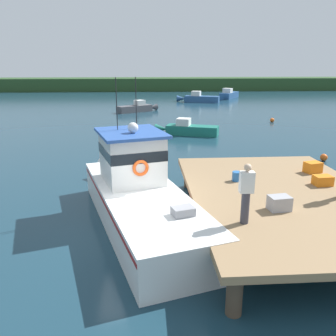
{
  "coord_description": "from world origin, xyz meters",
  "views": [
    {
      "loc": [
        0.35,
        -10.4,
        5.26
      ],
      "look_at": [
        1.2,
        2.4,
        1.4
      ],
      "focal_mm": 37.36,
      "sensor_mm": 36.0,
      "label": 1
    }
  ],
  "objects_px": {
    "moored_boat_far_left": "(199,98)",
    "mooring_buoy_inshore": "(272,120)",
    "crate_stack_mid_dock": "(313,167)",
    "bait_bucket": "(237,176)",
    "crate_single_by_cleat": "(323,180)",
    "moored_boat_off_the_point": "(228,95)",
    "moored_boat_far_right": "(137,108)",
    "main_fishing_boat": "(137,192)",
    "mooring_buoy_spare_mooring": "(324,157)",
    "crate_single_far": "(279,203)",
    "moored_boat_near_channel": "(188,129)",
    "deckhand_by_the_boat": "(246,192)"
  },
  "relations": [
    {
      "from": "moored_boat_off_the_point",
      "to": "moored_boat_near_channel",
      "type": "bearing_deg",
      "value": -109.1
    },
    {
      "from": "mooring_buoy_inshore",
      "to": "mooring_buoy_spare_mooring",
      "type": "bearing_deg",
      "value": -97.82
    },
    {
      "from": "bait_bucket",
      "to": "deckhand_by_the_boat",
      "type": "distance_m",
      "value": 3.54
    },
    {
      "from": "crate_stack_mid_dock",
      "to": "moored_boat_near_channel",
      "type": "relative_size",
      "value": 0.12
    },
    {
      "from": "moored_boat_far_right",
      "to": "mooring_buoy_spare_mooring",
      "type": "bearing_deg",
      "value": -63.22
    },
    {
      "from": "crate_single_by_cleat",
      "to": "moored_boat_far_left",
      "type": "distance_m",
      "value": 38.16
    },
    {
      "from": "crate_single_far",
      "to": "moored_boat_near_channel",
      "type": "distance_m",
      "value": 17.17
    },
    {
      "from": "mooring_buoy_spare_mooring",
      "to": "crate_stack_mid_dock",
      "type": "bearing_deg",
      "value": -121.51
    },
    {
      "from": "moored_boat_near_channel",
      "to": "bait_bucket",
      "type": "bearing_deg",
      "value": -90.04
    },
    {
      "from": "main_fishing_boat",
      "to": "moored_boat_far_left",
      "type": "height_order",
      "value": "main_fishing_boat"
    },
    {
      "from": "crate_single_by_cleat",
      "to": "mooring_buoy_inshore",
      "type": "height_order",
      "value": "crate_single_by_cleat"
    },
    {
      "from": "moored_boat_far_right",
      "to": "moored_boat_near_channel",
      "type": "height_order",
      "value": "moored_boat_far_right"
    },
    {
      "from": "crate_single_far",
      "to": "mooring_buoy_inshore",
      "type": "distance_m",
      "value": 23.85
    },
    {
      "from": "crate_stack_mid_dock",
      "to": "bait_bucket",
      "type": "bearing_deg",
      "value": -165.89
    },
    {
      "from": "main_fishing_boat",
      "to": "moored_boat_off_the_point",
      "type": "bearing_deg",
      "value": 72.81
    },
    {
      "from": "crate_single_far",
      "to": "moored_boat_far_right",
      "type": "distance_m",
      "value": 30.89
    },
    {
      "from": "main_fishing_boat",
      "to": "crate_single_by_cleat",
      "type": "relative_size",
      "value": 16.52
    },
    {
      "from": "moored_boat_off_the_point",
      "to": "main_fishing_boat",
      "type": "bearing_deg",
      "value": -107.19
    },
    {
      "from": "moored_boat_off_the_point",
      "to": "crate_single_far",
      "type": "bearing_deg",
      "value": -101.45
    },
    {
      "from": "crate_stack_mid_dock",
      "to": "mooring_buoy_spare_mooring",
      "type": "bearing_deg",
      "value": 58.49
    },
    {
      "from": "deckhand_by_the_boat",
      "to": "moored_boat_off_the_point",
      "type": "distance_m",
      "value": 47.08
    },
    {
      "from": "deckhand_by_the_boat",
      "to": "moored_boat_far_right",
      "type": "height_order",
      "value": "deckhand_by_the_boat"
    },
    {
      "from": "bait_bucket",
      "to": "moored_boat_far_left",
      "type": "relative_size",
      "value": 0.06
    },
    {
      "from": "moored_boat_near_channel",
      "to": "moored_boat_far_left",
      "type": "xyz_separation_m",
      "value": [
        4.36,
        22.98,
        0.09
      ]
    },
    {
      "from": "crate_single_by_cleat",
      "to": "moored_boat_far_right",
      "type": "xyz_separation_m",
      "value": [
        -6.94,
        28.53,
        -0.93
      ]
    },
    {
      "from": "moored_boat_off_the_point",
      "to": "mooring_buoy_spare_mooring",
      "type": "bearing_deg",
      "value": -94.77
    },
    {
      "from": "moored_boat_far_left",
      "to": "mooring_buoy_inshore",
      "type": "height_order",
      "value": "moored_boat_far_left"
    },
    {
      "from": "crate_single_far",
      "to": "moored_boat_near_channel",
      "type": "relative_size",
      "value": 0.12
    },
    {
      "from": "crate_single_by_cleat",
      "to": "moored_boat_near_channel",
      "type": "relative_size",
      "value": 0.12
    },
    {
      "from": "crate_stack_mid_dock",
      "to": "moored_boat_far_right",
      "type": "relative_size",
      "value": 0.13
    },
    {
      "from": "mooring_buoy_inshore",
      "to": "crate_single_by_cleat",
      "type": "bearing_deg",
      "value": -105.49
    },
    {
      "from": "crate_stack_mid_dock",
      "to": "mooring_buoy_spare_mooring",
      "type": "height_order",
      "value": "crate_stack_mid_dock"
    },
    {
      "from": "crate_single_far",
      "to": "crate_stack_mid_dock",
      "type": "distance_m",
      "value": 4.33
    },
    {
      "from": "crate_stack_mid_dock",
      "to": "crate_single_by_cleat",
      "type": "relative_size",
      "value": 1.0
    },
    {
      "from": "crate_single_by_cleat",
      "to": "moored_boat_off_the_point",
      "type": "xyz_separation_m",
      "value": [
        6.84,
        43.13,
        -0.83
      ]
    },
    {
      "from": "mooring_buoy_spare_mooring",
      "to": "deckhand_by_the_boat",
      "type": "bearing_deg",
      "value": -126.58
    },
    {
      "from": "deckhand_by_the_boat",
      "to": "mooring_buoy_spare_mooring",
      "type": "xyz_separation_m",
      "value": [
        7.37,
        9.93,
        -1.86
      ]
    },
    {
      "from": "moored_boat_far_left",
      "to": "moored_boat_far_right",
      "type": "bearing_deg",
      "value": -131.37
    },
    {
      "from": "bait_bucket",
      "to": "mooring_buoy_spare_mooring",
      "type": "bearing_deg",
      "value": 44.23
    },
    {
      "from": "crate_single_by_cleat",
      "to": "bait_bucket",
      "type": "relative_size",
      "value": 1.76
    },
    {
      "from": "crate_stack_mid_dock",
      "to": "moored_boat_near_channel",
      "type": "bearing_deg",
      "value": 103.08
    },
    {
      "from": "crate_single_by_cleat",
      "to": "mooring_buoy_inshore",
      "type": "bearing_deg",
      "value": 74.51
    },
    {
      "from": "moored_boat_far_right",
      "to": "moored_boat_far_left",
      "type": "bearing_deg",
      "value": 48.63
    },
    {
      "from": "moored_boat_off_the_point",
      "to": "mooring_buoy_inshore",
      "type": "xyz_separation_m",
      "value": [
        -1.18,
        -22.68,
        -0.34
      ]
    },
    {
      "from": "crate_single_far",
      "to": "moored_boat_near_channel",
      "type": "xyz_separation_m",
      "value": [
        -0.55,
        17.13,
        -0.98
      ]
    },
    {
      "from": "crate_stack_mid_dock",
      "to": "moored_boat_off_the_point",
      "type": "relative_size",
      "value": 0.1
    },
    {
      "from": "bait_bucket",
      "to": "deckhand_by_the_boat",
      "type": "xyz_separation_m",
      "value": [
        -0.67,
        -3.41,
        0.69
      ]
    },
    {
      "from": "mooring_buoy_spare_mooring",
      "to": "main_fishing_boat",
      "type": "bearing_deg",
      "value": -146.1
    },
    {
      "from": "bait_bucket",
      "to": "moored_boat_off_the_point",
      "type": "distance_m",
      "value": 43.59
    },
    {
      "from": "moored_boat_far_right",
      "to": "moored_boat_off_the_point",
      "type": "xyz_separation_m",
      "value": [
        13.78,
        14.6,
        0.1
      ]
    }
  ]
}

